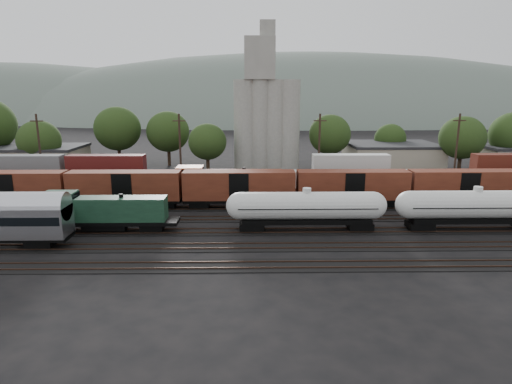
{
  "coord_description": "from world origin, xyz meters",
  "views": [
    {
      "loc": [
        -0.13,
        -51.51,
        15.46
      ],
      "look_at": [
        0.74,
        2.0,
        3.0
      ],
      "focal_mm": 30.0,
      "sensor_mm": 36.0,
      "label": 1
    }
  ],
  "objects_px": {
    "green_locomotive": "(96,211)",
    "grain_silo": "(266,114)",
    "orange_locomotive": "(222,182)",
    "tank_car_a": "(306,207)"
  },
  "relations": [
    {
      "from": "green_locomotive",
      "to": "grain_silo",
      "type": "height_order",
      "value": "grain_silo"
    },
    {
      "from": "grain_silo",
      "to": "orange_locomotive",
      "type": "bearing_deg",
      "value": -105.82
    },
    {
      "from": "green_locomotive",
      "to": "orange_locomotive",
      "type": "height_order",
      "value": "orange_locomotive"
    },
    {
      "from": "tank_car_a",
      "to": "orange_locomotive",
      "type": "height_order",
      "value": "tank_car_a"
    },
    {
      "from": "orange_locomotive",
      "to": "tank_car_a",
      "type": "bearing_deg",
      "value": -55.22
    },
    {
      "from": "green_locomotive",
      "to": "tank_car_a",
      "type": "xyz_separation_m",
      "value": [
        23.64,
        -0.0,
        0.32
      ]
    },
    {
      "from": "green_locomotive",
      "to": "grain_silo",
      "type": "relative_size",
      "value": 0.57
    },
    {
      "from": "orange_locomotive",
      "to": "grain_silo",
      "type": "bearing_deg",
      "value": 74.18
    },
    {
      "from": "orange_locomotive",
      "to": "grain_silo",
      "type": "distance_m",
      "value": 28.36
    },
    {
      "from": "tank_car_a",
      "to": "grain_silo",
      "type": "height_order",
      "value": "grain_silo"
    }
  ]
}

